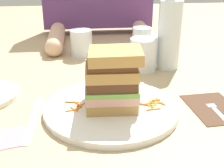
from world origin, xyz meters
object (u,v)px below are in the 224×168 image
main_plate (113,109)px  napkin_pink (1,139)px  napkin_dark (214,108)px  knife (33,120)px  fork (218,111)px  empty_tumbler_0 (142,42)px  empty_tumbler_1 (81,43)px  water_bottle (170,29)px  juice_glass (143,56)px  sandwich (114,79)px

main_plate → napkin_pink: (-0.22, -0.09, -0.01)m
napkin_dark → napkin_pink: (-0.45, -0.08, -0.00)m
main_plate → knife: bearing=-173.5°
napkin_dark → fork: 0.02m
empty_tumbler_0 → empty_tumbler_1: 0.20m
empty_tumbler_1 → water_bottle: bearing=-29.3°
juice_glass → napkin_dark: bearing=-67.2°
main_plate → fork: bearing=-7.9°
empty_tumbler_0 → water_bottle: bearing=-63.5°
fork → empty_tumbler_1: 0.53m
sandwich → water_bottle: bearing=53.5°
fork → juice_glass: (-0.11, 0.28, 0.04)m
fork → empty_tumbler_0: bearing=102.4°
main_plate → water_bottle: (0.20, 0.26, 0.11)m
empty_tumbler_1 → sandwich: bearing=-81.3°
empty_tumbler_0 → empty_tumbler_1: bearing=171.4°
fork → napkin_pink: bearing=-173.1°
sandwich → water_bottle: size_ratio=0.50×
sandwich → juice_glass: (0.12, 0.25, -0.04)m
knife → empty_tumbler_1: size_ratio=2.25×
main_plate → juice_glass: size_ratio=3.11×
empty_tumbler_0 → napkin_pink: empty_tumbler_0 is taller
knife → empty_tumbler_0: size_ratio=2.02×
napkin_dark → empty_tumbler_0: bearing=103.0°
main_plate → empty_tumbler_1: bearing=98.7°
juice_glass → empty_tumbler_1: 0.24m
napkin_pink → juice_glass: bearing=44.8°
napkin_dark → empty_tumbler_1: bearing=124.8°
sandwich → empty_tumbler_1: bearing=98.7°
fork → juice_glass: juice_glass is taller
sandwich → napkin_dark: 0.24m
sandwich → knife: size_ratio=0.67×
fork → napkin_pink: 0.46m
fork → water_bottle: bearing=96.4°
water_bottle → empty_tumbler_1: bearing=150.7°
sandwich → napkin_dark: (0.23, -0.01, -0.08)m
sandwich → fork: sandwich is taller
water_bottle → napkin_dark: bearing=-83.3°
juice_glass → water_bottle: bearing=7.5°
sandwich → napkin_pink: sandwich is taller
main_plate → napkin_dark: bearing=-2.3°
empty_tumbler_0 → main_plate: bearing=-110.1°
napkin_dark → empty_tumbler_0: 0.40m
juice_glass → empty_tumbler_0: size_ratio=0.97×
napkin_dark → empty_tumbler_0: (-0.09, 0.39, 0.05)m
napkin_dark → fork: size_ratio=0.90×
knife → water_bottle: water_bottle is taller
sandwich → knife: (-0.17, -0.02, -0.08)m
main_plate → empty_tumbler_1: empty_tumbler_1 is taller
empty_tumbler_0 → knife: bearing=-128.0°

